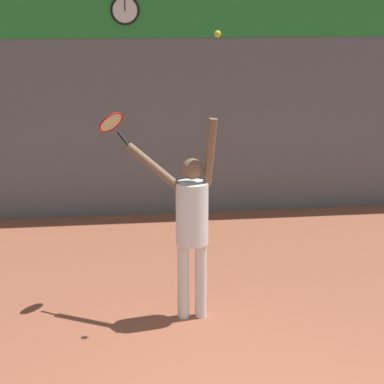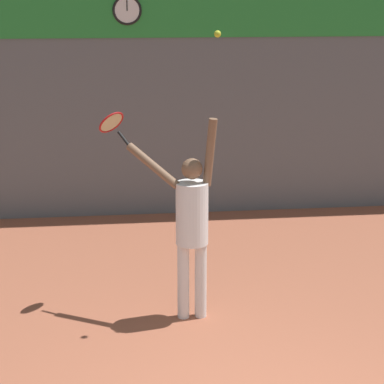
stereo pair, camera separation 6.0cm
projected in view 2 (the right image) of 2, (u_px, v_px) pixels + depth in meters
name	position (u px, v px, depth m)	size (l,w,h in m)	color
back_wall	(182.00, 58.00, 10.72)	(18.00, 0.10, 5.00)	slate
sponsor_banner	(182.00, 10.00, 10.47)	(7.32, 0.02, 0.81)	#288C38
scoreboard_clock	(127.00, 10.00, 10.36)	(0.44, 0.04, 0.44)	white
tennis_player	(191.00, 220.00, 7.42)	(0.96, 0.62, 2.23)	white
tennis_racket	(112.00, 124.00, 7.63)	(0.39, 0.42, 0.37)	black
tennis_ball	(218.00, 34.00, 6.83)	(0.07, 0.07, 0.07)	#CCDB2D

